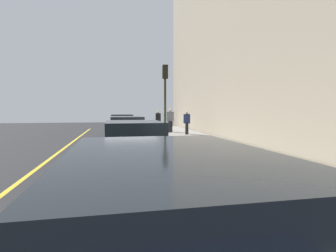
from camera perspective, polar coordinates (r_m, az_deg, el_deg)
name	(u,v)px	position (r m, az deg, el deg)	size (l,w,h in m)	color
ground_plane	(131,147)	(13.22, -7.88, -4.60)	(56.00, 56.00, 0.00)	#28282B
sidewalk	(196,144)	(13.80, 5.96, -3.93)	(28.00, 4.60, 0.15)	gray
building_facade	(247,1)	(15.79, 16.66, 24.30)	(32.00, 0.80, 15.00)	tan
lane_stripe_centre	(63,149)	(13.42, -21.69, -4.67)	(28.00, 0.14, 0.01)	gold
snow_bank_curb	(137,135)	(18.75, -6.76, -1.88)	(7.71, 0.56, 0.22)	white
parked_car_navy	(166,233)	(2.52, -0.53, -21.97)	(4.74, 1.93, 1.51)	black
parked_car_green	(133,146)	(8.02, -7.43, -4.35)	(4.36, 1.94, 1.51)	black
parked_car_silver	(127,131)	(14.08, -8.88, -1.01)	(4.78, 1.91, 1.51)	black
parked_car_white	(122,124)	(20.80, -9.89, 0.41)	(4.80, 1.90, 1.51)	black
pedestrian_grey_coat	(170,120)	(20.26, 0.51, 1.37)	(0.54, 0.57, 1.80)	black
pedestrian_navy_coat	(187,122)	(18.62, 4.08, 0.89)	(0.51, 0.51, 1.62)	black
pedestrian_black_coat	(158,120)	(21.83, -2.11, 1.31)	(0.53, 0.49, 1.65)	black
traffic_light_pole	(165,90)	(13.85, -0.63, 7.76)	(0.35, 0.26, 4.01)	#2D2D19
rolling_suitcase	(156,126)	(22.29, -2.60, -0.09)	(0.34, 0.22, 1.00)	#471E19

